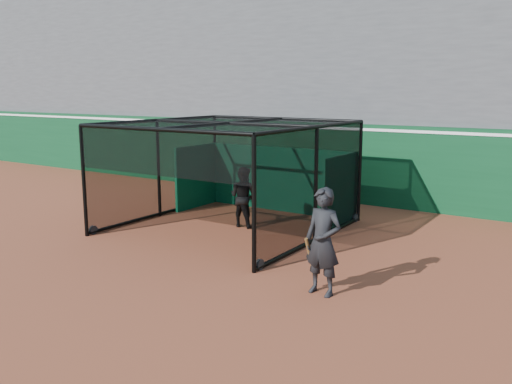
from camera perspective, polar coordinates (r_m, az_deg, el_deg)
The scene contains 6 objects.
ground at distance 10.80m, azimuth -9.22°, elevation -8.58°, with size 120.00×120.00×0.00m, color brown.
outfield_wall at distance 17.56m, azimuth 9.73°, elevation 3.17°, with size 50.00×0.50×2.50m.
grandstand at distance 20.95m, azimuth 14.28°, elevation 12.93°, with size 50.00×7.85×8.95m.
batting_cage at distance 13.91m, azimuth -2.76°, elevation 1.65°, with size 5.04×5.28×2.72m.
batter at distance 14.14m, azimuth -1.36°, elevation -0.51°, with size 0.77×0.60×1.59m, color black.
on_deck_player at distance 9.48m, azimuth 7.06°, elevation -5.24°, with size 0.74×0.52×1.90m.
Camera 1 is at (6.96, -7.46, 3.54)m, focal length 38.00 mm.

